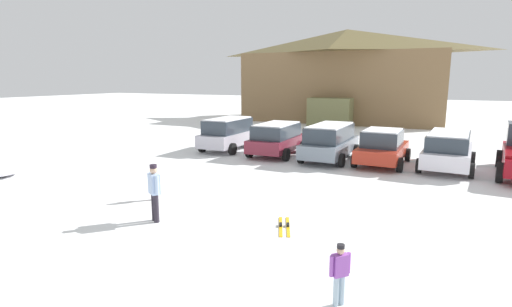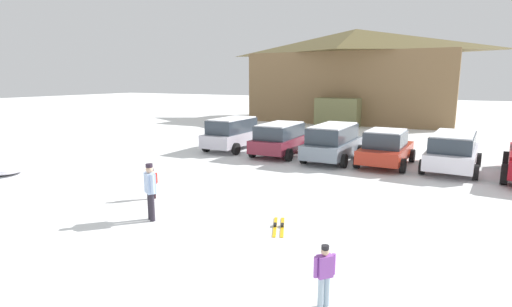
# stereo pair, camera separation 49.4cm
# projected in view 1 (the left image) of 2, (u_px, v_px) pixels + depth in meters

# --- Properties ---
(ground) EXTENTS (160.00, 160.00, 0.00)m
(ground) POSITION_uv_depth(u_px,v_px,m) (104.00, 300.00, 7.38)
(ground) COLOR white
(ski_lodge) EXTENTS (18.78, 11.34, 8.58)m
(ski_lodge) POSITION_uv_depth(u_px,v_px,m) (346.00, 75.00, 38.23)
(ski_lodge) COLOR brown
(ski_lodge) RESTS_ON ground
(parked_silver_wagon) EXTENTS (2.19, 4.27, 1.83)m
(parked_silver_wagon) POSITION_uv_depth(u_px,v_px,m) (228.00, 133.00, 22.77)
(parked_silver_wagon) COLOR #BCB9C6
(parked_silver_wagon) RESTS_ON ground
(parked_maroon_van) EXTENTS (2.30, 4.08, 1.71)m
(parked_maroon_van) POSITION_uv_depth(u_px,v_px,m) (277.00, 138.00, 21.18)
(parked_maroon_van) COLOR maroon
(parked_maroon_van) RESTS_ON ground
(parked_grey_wagon) EXTENTS (2.22, 4.69, 1.79)m
(parked_grey_wagon) POSITION_uv_depth(u_px,v_px,m) (330.00, 141.00, 19.94)
(parked_grey_wagon) COLOR gray
(parked_grey_wagon) RESTS_ON ground
(parked_red_sedan) EXTENTS (2.28, 4.27, 1.69)m
(parked_red_sedan) POSITION_uv_depth(u_px,v_px,m) (382.00, 147.00, 18.87)
(parked_red_sedan) COLOR #B12D1B
(parked_red_sedan) RESTS_ON ground
(parked_white_suv) EXTENTS (2.40, 4.83, 1.68)m
(parked_white_suv) POSITION_uv_depth(u_px,v_px,m) (448.00, 149.00, 17.93)
(parked_white_suv) COLOR white
(parked_white_suv) RESTS_ON ground
(skier_child_in_purple_jacket) EXTENTS (0.31, 0.34, 1.16)m
(skier_child_in_purple_jacket) POSITION_uv_depth(u_px,v_px,m) (340.00, 271.00, 7.11)
(skier_child_in_purple_jacket) COLOR #9FB8CA
(skier_child_in_purple_jacket) RESTS_ON ground
(skier_adult_in_blue_parka) EXTENTS (0.54, 0.41, 1.67)m
(skier_adult_in_blue_parka) POSITION_uv_depth(u_px,v_px,m) (154.00, 190.00, 11.29)
(skier_adult_in_blue_parka) COLOR #28232D
(skier_adult_in_blue_parka) RESTS_ON ground
(skier_child_in_red_jacket) EXTENTS (0.22, 0.37, 1.05)m
(skier_child_in_red_jacket) POSITION_uv_depth(u_px,v_px,m) (154.00, 183.00, 13.39)
(skier_child_in_red_jacket) COLOR black
(skier_child_in_red_jacket) RESTS_ON ground
(pair_of_skis) EXTENTS (0.85, 1.48, 0.08)m
(pair_of_skis) POSITION_uv_depth(u_px,v_px,m) (284.00, 226.00, 11.03)
(pair_of_skis) COLOR #EFB015
(pair_of_skis) RESTS_ON ground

